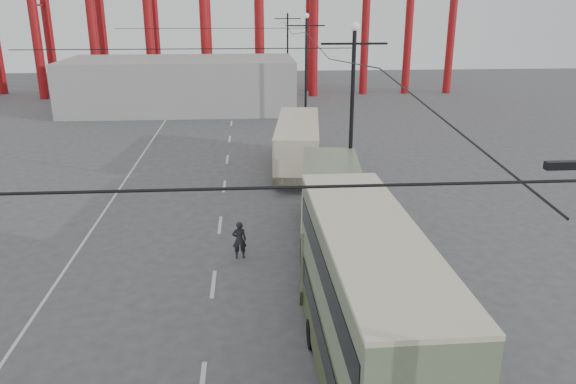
{
  "coord_description": "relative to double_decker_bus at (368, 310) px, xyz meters",
  "views": [
    {
      "loc": [
        0.44,
        -9.23,
        10.16
      ],
      "look_at": [
        1.99,
        11.86,
        3.0
      ],
      "focal_mm": 35.0,
      "sensor_mm": 36.0,
      "label": 1
    }
  ],
  "objects": [
    {
      "name": "lamp_post_far",
      "position": [
        2.24,
        36.95,
        1.88
      ],
      "size": [
        3.2,
        0.44,
        9.32
      ],
      "color": "black",
      "rests_on": "ground"
    },
    {
      "name": "fairground_shed",
      "position": [
        -9.36,
        43.95,
        -0.29
      ],
      "size": [
        22.0,
        10.0,
        5.0
      ],
      "primitive_type": "cube",
      "color": "#A7A7A2",
      "rests_on": "ground"
    },
    {
      "name": "single_decker_green",
      "position": [
        0.57,
        9.58,
        -1.0
      ],
      "size": [
        3.8,
        11.47,
        3.18
      ],
      "rotation": [
        0.0,
        0.0,
        -0.11
      ],
      "color": "#677B5A",
      "rests_on": "ground"
    },
    {
      "name": "single_decker_cream",
      "position": [
        0.2,
        21.93,
        -1.02
      ],
      "size": [
        3.68,
        10.34,
        3.14
      ],
      "rotation": [
        0.0,
        0.0,
        -0.11
      ],
      "color": "beige",
      "rests_on": "ground"
    },
    {
      "name": "lamp_post_distant",
      "position": [
        2.24,
        58.95,
        1.88
      ],
      "size": [
        3.2,
        0.44,
        9.32
      ],
      "color": "black",
      "rests_on": "ground"
    },
    {
      "name": "double_decker_bus",
      "position": [
        0.0,
        0.0,
        0.0
      ],
      "size": [
        2.47,
        9.32,
        4.99
      ],
      "rotation": [
        0.0,
        0.0,
        0.01
      ],
      "color": "#343C20",
      "rests_on": "ground"
    },
    {
      "name": "lamp_post_mid",
      "position": [
        2.24,
        14.95,
        1.88
      ],
      "size": [
        3.2,
        0.44,
        9.32
      ],
      "color": "black",
      "rests_on": "ground"
    },
    {
      "name": "pedestrian",
      "position": [
        -3.37,
        9.22,
        -1.98
      ],
      "size": [
        0.61,
        0.42,
        1.62
      ],
      "primitive_type": "imported",
      "rotation": [
        0.0,
        0.0,
        3.2
      ],
      "color": "black",
      "rests_on": "ground"
    },
    {
      "name": "road_markings",
      "position": [
        -4.22,
        16.65,
        -2.79
      ],
      "size": [
        12.52,
        120.0,
        0.01
      ],
      "color": "silver",
      "rests_on": "ground"
    }
  ]
}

